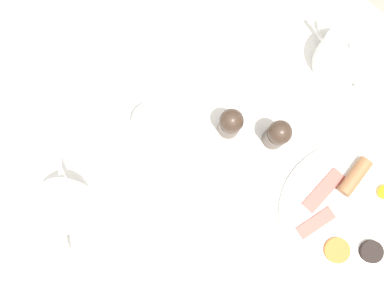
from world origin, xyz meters
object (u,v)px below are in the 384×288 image
(water_glass_tall, at_px, (151,124))
(salt_grinder, at_px, (277,135))
(pepper_grinder, at_px, (230,124))
(teapot_near, at_px, (344,55))
(knife_by_plate, at_px, (94,51))
(teapot_far, at_px, (65,208))
(breakfast_plate, at_px, (354,214))

(water_glass_tall, bearing_deg, salt_grinder, 35.58)
(pepper_grinder, xyz_separation_m, salt_grinder, (0.09, 0.04, 0.00))
(pepper_grinder, bearing_deg, teapot_near, 72.58)
(water_glass_tall, bearing_deg, pepper_grinder, 40.53)
(salt_grinder, bearing_deg, pepper_grinder, -152.61)
(salt_grinder, height_order, knife_by_plate, salt_grinder)
(water_glass_tall, relative_size, salt_grinder, 0.80)
(teapot_far, bearing_deg, teapot_near, -68.16)
(knife_by_plate, bearing_deg, breakfast_plate, 8.44)
(breakfast_plate, height_order, teapot_far, teapot_far)
(water_glass_tall, bearing_deg, teapot_near, 60.92)
(teapot_far, distance_m, water_glass_tall, 0.24)
(salt_grinder, bearing_deg, water_glass_tall, -144.42)
(teapot_near, bearing_deg, teapot_far, -96.14)
(breakfast_plate, relative_size, teapot_far, 1.89)
(breakfast_plate, distance_m, teapot_near, 0.33)
(water_glass_tall, xyz_separation_m, pepper_grinder, (0.12, 0.10, 0.01))
(breakfast_plate, distance_m, knife_by_plate, 0.65)
(breakfast_plate, height_order, teapot_near, teapot_near)
(teapot_near, distance_m, salt_grinder, 0.22)
(pepper_grinder, bearing_deg, salt_grinder, 27.39)
(breakfast_plate, bearing_deg, pepper_grinder, -173.87)
(salt_grinder, bearing_deg, breakfast_plate, -2.71)
(knife_by_plate, bearing_deg, pepper_grinder, 10.62)
(breakfast_plate, xyz_separation_m, knife_by_plate, (-0.64, -0.10, -0.01))
(water_glass_tall, height_order, knife_by_plate, water_glass_tall)
(teapot_far, distance_m, pepper_grinder, 0.37)
(breakfast_plate, bearing_deg, water_glass_tall, -162.46)
(salt_grinder, bearing_deg, teapot_near, 90.87)
(knife_by_plate, bearing_deg, teapot_near, 38.30)
(teapot_near, distance_m, knife_by_plate, 0.53)
(teapot_near, relative_size, teapot_far, 1.24)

